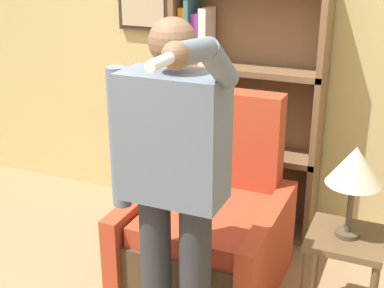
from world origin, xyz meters
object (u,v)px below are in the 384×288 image
(bookcase, at_px, (232,114))
(armchair, at_px, (210,229))
(side_table, at_px, (345,253))
(table_lamp, at_px, (355,168))
(person_standing, at_px, (173,182))

(bookcase, relative_size, armchair, 1.55)
(side_table, distance_m, table_lamp, 0.49)
(person_standing, xyz_separation_m, table_lamp, (0.71, 0.59, -0.05))
(bookcase, distance_m, person_standing, 1.47)
(table_lamp, bearing_deg, side_table, 63.43)
(table_lamp, bearing_deg, armchair, 172.00)
(bookcase, bearing_deg, person_standing, -81.13)
(side_table, xyz_separation_m, table_lamp, (-0.00, -0.00, 0.49))
(armchair, bearing_deg, person_standing, -82.55)
(person_standing, distance_m, side_table, 1.07)
(armchair, relative_size, table_lamp, 2.31)
(person_standing, bearing_deg, bookcase, 98.87)
(bookcase, xyz_separation_m, person_standing, (0.23, -1.45, 0.14))
(side_table, bearing_deg, table_lamp, -116.57)
(armchair, height_order, table_lamp, armchair)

